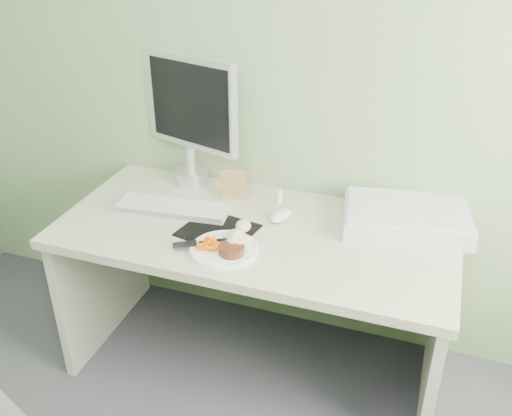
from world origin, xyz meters
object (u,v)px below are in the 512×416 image
(desk, at_px, (255,266))
(monitor, at_px, (190,113))
(plate, at_px, (224,250))
(scanner, at_px, (406,218))

(desk, distance_m, monitor, 0.73)
(plate, height_order, scanner, scanner)
(plate, height_order, monitor, monitor)
(desk, relative_size, monitor, 2.72)
(desk, relative_size, plate, 6.11)
(desk, distance_m, plate, 0.28)
(plate, bearing_deg, monitor, 124.91)
(scanner, xyz_separation_m, monitor, (-0.98, 0.10, 0.29))
(desk, distance_m, scanner, 0.65)
(plate, bearing_deg, scanner, 33.26)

